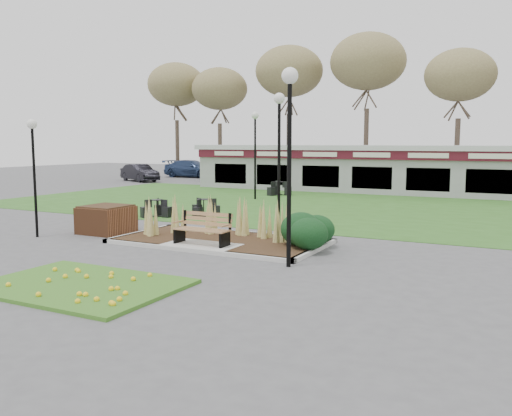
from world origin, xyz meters
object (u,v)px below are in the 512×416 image
at_px(bistro_set_c, 204,210).
at_px(lamp_post_mid_left, 33,152).
at_px(food_pavilion, 378,169).
at_px(car_silver, 228,172).
at_px(lamp_post_mid_right, 279,130).
at_px(lamp_post_far_left, 255,136).
at_px(car_black, 140,173).
at_px(brick_planter, 106,219).
at_px(bistro_set_a, 157,211).
at_px(park_bench, 203,228).
at_px(bistro_set_b, 278,191).
at_px(car_blue, 192,169).
at_px(lamp_post_near_left, 290,123).

bearing_deg(bistro_set_c, lamp_post_mid_left, -108.14).
bearing_deg(food_pavilion, car_silver, 162.48).
bearing_deg(lamp_post_mid_right, lamp_post_far_left, 122.69).
xyz_separation_m(lamp_post_far_left, car_silver, (-8.09, 11.03, -2.69)).
xyz_separation_m(lamp_post_far_left, car_black, (-14.41, 7.97, -2.74)).
distance_m(car_silver, car_black, 7.02).
bearing_deg(brick_planter, bistro_set_a, 103.17).
height_order(park_bench, bistro_set_c, park_bench).
bearing_deg(lamp_post_mid_left, bistro_set_b, 86.06).
bearing_deg(food_pavilion, lamp_post_mid_left, -105.88).
distance_m(lamp_post_mid_right, bistro_set_a, 6.40).
distance_m(brick_planter, lamp_post_far_left, 12.40).
distance_m(bistro_set_b, car_blue, 17.71).
bearing_deg(bistro_set_a, lamp_post_near_left, -34.26).
bearing_deg(park_bench, bistro_set_a, 138.32).
xyz_separation_m(lamp_post_mid_right, car_black, (-19.45, 15.83, -2.86)).
bearing_deg(bistro_set_b, food_pavilion, 42.03).
bearing_deg(lamp_post_near_left, bistro_set_c, 135.27).
height_order(park_bench, lamp_post_near_left, lamp_post_near_left).
distance_m(bistro_set_c, car_blue, 25.62).
bearing_deg(park_bench, lamp_post_mid_right, 88.29).
distance_m(lamp_post_mid_left, bistro_set_a, 6.22).
height_order(lamp_post_mid_left, bistro_set_b, lamp_post_mid_left).
relative_size(lamp_post_mid_left, bistro_set_b, 2.61).
relative_size(bistro_set_a, car_silver, 0.31).
bearing_deg(lamp_post_far_left, brick_planter, -87.64).
xyz_separation_m(lamp_post_near_left, car_black, (-22.49, 21.80, -2.86)).
bearing_deg(brick_planter, lamp_post_near_left, -13.36).
xyz_separation_m(lamp_post_mid_right, bistro_set_c, (-3.83, 0.83, -3.29)).
xyz_separation_m(lamp_post_near_left, bistro_set_c, (-6.86, 6.80, -3.29)).
distance_m(lamp_post_near_left, lamp_post_far_left, 16.02).
relative_size(lamp_post_mid_left, lamp_post_mid_right, 0.79).
relative_size(bistro_set_a, car_blue, 0.25).
height_order(lamp_post_far_left, bistro_set_a, lamp_post_far_left).
bearing_deg(car_silver, car_blue, 45.51).
height_order(food_pavilion, lamp_post_mid_left, lamp_post_mid_left).
height_order(car_silver, car_blue, car_blue).
bearing_deg(car_blue, food_pavilion, -110.57).
bearing_deg(bistro_set_a, food_pavilion, 70.37).
bearing_deg(bistro_set_a, car_silver, 111.88).
height_order(lamp_post_mid_right, bistro_set_c, lamp_post_mid_right).
bearing_deg(lamp_post_mid_left, lamp_post_mid_right, 44.10).
distance_m(lamp_post_far_left, bistro_set_b, 4.12).
distance_m(park_bench, brick_planter, 4.47).
bearing_deg(bistro_set_a, lamp_post_mid_right, 1.81).
relative_size(brick_planter, lamp_post_near_left, 0.31).
bearing_deg(car_silver, lamp_post_mid_left, -179.73).
bearing_deg(lamp_post_mid_right, park_bench, -91.71).
height_order(park_bench, food_pavilion, food_pavilion).
bearing_deg(lamp_post_near_left, car_silver, 123.04).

